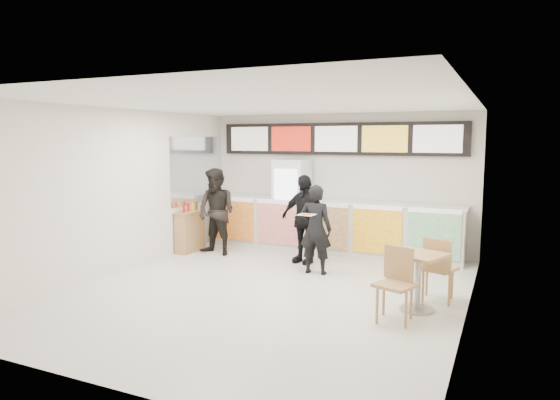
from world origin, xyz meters
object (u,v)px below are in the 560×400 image
Objects in this scene: customer_left at (216,212)px; cafe_table at (418,271)px; customer_mid at (304,219)px; condiment_ledge at (190,231)px; service_counter at (331,226)px; drinks_fridge at (292,204)px; customer_main at (316,229)px.

cafe_table is at bearing -13.28° from customer_left.
customer_mid is 1.66× the size of condiment_ledge.
condiment_ledge is at bearing -156.84° from service_counter.
service_counter is at bearing 91.14° from customer_mid.
customer_left is 0.83m from condiment_ledge.
drinks_fridge is 1.14× the size of cafe_table.
service_counter is 3.03× the size of customer_left.
customer_left is 1.73× the size of condiment_ledge.
drinks_fridge is 1.09× the size of customer_left.
customer_mid is 2.67m from condiment_ledge.
customer_left is 1.05× the size of cafe_table.
service_counter reaches higher than cafe_table.
customer_main reaches higher than cafe_table.
customer_main is at bearing -3.93° from customer_left.
cafe_table is (2.34, -3.02, 0.01)m from service_counter.
service_counter is at bearing 23.16° from condiment_ledge.
customer_main is 1.54× the size of condiment_ledge.
condiment_ledge is (-2.63, -0.12, -0.42)m from customer_mid.
cafe_table is at bearing -19.31° from condiment_ledge.
customer_main reaches higher than service_counter.
drinks_fridge reaches higher than service_counter.
cafe_table is at bearing -26.20° from customer_mid.
cafe_table is (3.28, -3.03, -0.42)m from drinks_fridge.
service_counter is 3.07m from condiment_ledge.
drinks_fridge is at bearing 135.10° from customer_mid.
drinks_fridge is 2.31m from condiment_ledge.
customer_left reaches higher than customer_mid.
condiment_ledge is (-2.82, -1.21, -0.12)m from service_counter.
cafe_table is (2.53, -1.93, -0.30)m from customer_mid.
drinks_fridge reaches higher than customer_mid.
customer_main is at bearing -42.30° from customer_mid.
drinks_fridge is at bearing 156.87° from cafe_table.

